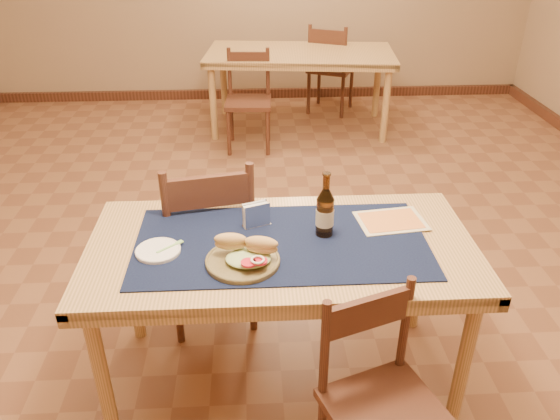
{
  "coord_description": "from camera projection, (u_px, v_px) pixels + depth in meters",
  "views": [
    {
      "loc": [
        -0.11,
        -2.69,
        1.97
      ],
      "look_at": [
        0.0,
        -0.7,
        0.85
      ],
      "focal_mm": 35.0,
      "sensor_mm": 36.0,
      "label": 1
    }
  ],
  "objects": [
    {
      "name": "napkin_holder",
      "position": [
        256.0,
        215.0,
        2.34
      ],
      "size": [
        0.13,
        0.08,
        0.11
      ],
      "color": "silver",
      "rests_on": "placemat"
    },
    {
      "name": "chair_main_far",
      "position": [
        208.0,
        239.0,
        2.74
      ],
      "size": [
        0.52,
        0.52,
        0.97
      ],
      "color": "#4C291B",
      "rests_on": "ground"
    },
    {
      "name": "chair_back_far",
      "position": [
        330.0,
        67.0,
        5.67
      ],
      "size": [
        0.56,
        0.56,
        0.93
      ],
      "color": "#4C291B",
      "rests_on": "ground"
    },
    {
      "name": "sandwich_plate",
      "position": [
        245.0,
        256.0,
        2.1
      ],
      "size": [
        0.29,
        0.29,
        0.11
      ],
      "color": "brown",
      "rests_on": "placemat"
    },
    {
      "name": "chair_main_near",
      "position": [
        382.0,
        402.0,
        1.93
      ],
      "size": [
        0.5,
        0.5,
        0.84
      ],
      "color": "#4C291B",
      "rests_on": "ground"
    },
    {
      "name": "placemat",
      "position": [
        281.0,
        242.0,
        2.25
      ],
      "size": [
        1.2,
        0.6,
        0.01
      ],
      "primitive_type": "cube",
      "color": "#0E1933",
      "rests_on": "main_table"
    },
    {
      "name": "fork",
      "position": [
        172.0,
        246.0,
        2.2
      ],
      "size": [
        0.1,
        0.09,
        0.0
      ],
      "color": "#8AD072",
      "rests_on": "side_plate"
    },
    {
      "name": "beer_bottle",
      "position": [
        325.0,
        212.0,
        2.25
      ],
      "size": [
        0.08,
        0.08,
        0.28
      ],
      "color": "#45270C",
      "rests_on": "placemat"
    },
    {
      "name": "chair_back_near",
      "position": [
        249.0,
        99.0,
        4.86
      ],
      "size": [
        0.42,
        0.42,
        0.87
      ],
      "color": "#4C291B",
      "rests_on": "ground"
    },
    {
      "name": "back_table",
      "position": [
        300.0,
        60.0,
        5.18
      ],
      "size": [
        1.83,
        1.05,
        0.75
      ],
      "color": "tan",
      "rests_on": "ground"
    },
    {
      "name": "main_table",
      "position": [
        281.0,
        259.0,
        2.29
      ],
      "size": [
        1.6,
        0.8,
        0.75
      ],
      "color": "tan",
      "rests_on": "ground"
    },
    {
      "name": "baseboard",
      "position": [
        274.0,
        268.0,
        3.29
      ],
      "size": [
        6.0,
        7.0,
        0.1
      ],
      "color": "#4C291B",
      "rests_on": "ground"
    },
    {
      "name": "menu_card",
      "position": [
        391.0,
        221.0,
        2.39
      ],
      "size": [
        0.31,
        0.25,
        0.01
      ],
      "color": "beige",
      "rests_on": "placemat"
    },
    {
      "name": "room",
      "position": [
        272.0,
        39.0,
        2.62
      ],
      "size": [
        6.04,
        7.04,
        2.84
      ],
      "color": "brown",
      "rests_on": "ground"
    },
    {
      "name": "side_plate",
      "position": [
        158.0,
        250.0,
        2.18
      ],
      "size": [
        0.18,
        0.18,
        0.02
      ],
      "color": "white",
      "rests_on": "placemat"
    }
  ]
}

